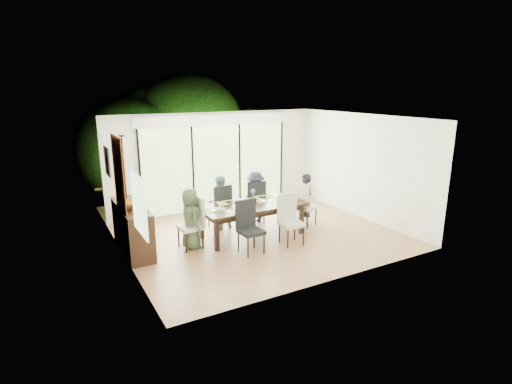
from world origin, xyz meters
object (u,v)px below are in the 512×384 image
chair_right_end (306,204)px  person_left_end (191,219)px  person_right_end (305,200)px  cup_c (280,197)px  table_top (252,205)px  person_far_right (256,197)px  bowl (132,204)px  chair_near_right (292,220)px  chair_left_end (190,223)px  sideboard (133,229)px  laptop (220,210)px  vase (253,201)px  chair_far_left (219,206)px  cup_b (260,202)px  chair_far_right (255,200)px  chair_near_left (251,228)px  cup_a (221,205)px  person_far_left (219,202)px

chair_right_end → person_left_end: person_left_end is taller
person_right_end → cup_c: bearing=-95.5°
table_top → chair_right_end: chair_right_end is taller
chair_right_end → person_far_right: size_ratio=0.85×
chair_right_end → person_left_end: 2.98m
bowl → chair_near_right: bearing=-21.2°
chair_left_end → bowl: bearing=-111.9°
sideboard → bowl: size_ratio=3.36×
person_far_right → laptop: (-1.40, -0.93, 0.12)m
chair_right_end → chair_near_right: size_ratio=1.00×
chair_near_right → vase: size_ratio=9.17×
sideboard → bowl: bearing=-90.0°
chair_left_end → vase: (1.55, 0.05, 0.26)m
person_left_end → chair_far_left: bearing=-51.4°
chair_far_left → cup_b: size_ratio=11.00×
chair_far_right → laptop: size_ratio=3.33×
chair_far_right → sideboard: bearing=27.0°
vase → cup_c: size_ratio=0.97×
chair_right_end → chair_left_end: bearing=70.8°
table_top → vase: vase is taller
chair_far_left → chair_far_right: (1.00, 0.00, 0.00)m
person_left_end → cup_c: size_ratio=10.40×
chair_far_left → bowl: bearing=10.9°
chair_near_left → cup_a: size_ratio=8.87×
vase → cup_c: bearing=3.8°
person_far_left → sideboard: (-2.15, -0.40, -0.16)m
chair_near_right → bowl: bowl is taller
chair_near_right → person_right_end: bearing=46.3°
chair_right_end → cup_a: size_ratio=8.87×
chair_left_end → laptop: (0.65, -0.10, 0.22)m
chair_near_right → vase: (-0.45, 0.92, 0.26)m
chair_far_left → table_top: bearing=115.2°
chair_far_right → vase: bearing=77.4°
chair_right_end → person_right_end: size_ratio=0.85×
chair_near_left → laptop: (-0.35, 0.77, 0.22)m
cup_b → table_top: bearing=146.3°
person_left_end → sideboard: 1.21m
cup_c → chair_left_end: bearing=-177.5°
chair_left_end → person_far_right: person_far_right is taller
chair_right_end → chair_far_right: size_ratio=1.00×
chair_far_right → person_left_end: 2.20m
person_left_end → chair_left_end: bearing=89.0°
chair_right_end → vase: 1.47m
chair_far_left → chair_near_left: same height
person_right_end → cup_a: (-2.18, 0.15, 0.15)m
laptop → table_top: bearing=-3.1°
person_left_end → sideboard: (-1.12, 0.43, -0.16)m
chair_left_end → chair_near_left: same height
chair_far_left → person_left_end: 1.34m
chair_left_end → person_left_end: bearing=84.8°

